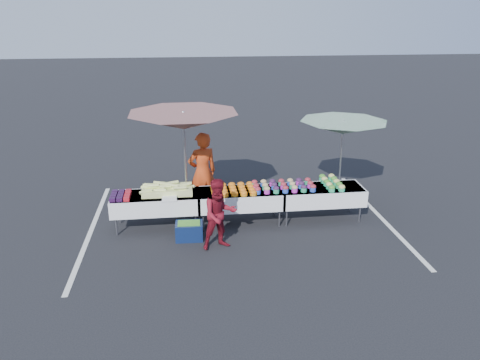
{
  "coord_description": "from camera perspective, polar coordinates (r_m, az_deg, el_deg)",
  "views": [
    {
      "loc": [
        -1.15,
        -9.32,
        4.4
      ],
      "look_at": [
        0.0,
        0.0,
        1.0
      ],
      "focal_mm": 35.0,
      "sensor_mm": 36.0,
      "label": 1
    }
  ],
  "objects": [
    {
      "name": "table_left",
      "position": [
        10.09,
        -10.21,
        -2.65
      ],
      "size": [
        1.86,
        0.81,
        0.75
      ],
      "color": "white",
      "rests_on": "ground"
    },
    {
      "name": "carrot_bowls",
      "position": [
        10.03,
        -0.84,
        -1.13
      ],
      "size": [
        0.95,
        0.69,
        0.11
      ],
      "color": "orange",
      "rests_on": "table_center"
    },
    {
      "name": "table_right",
      "position": [
        10.49,
        9.81,
        -1.73
      ],
      "size": [
        1.86,
        0.81,
        0.75
      ],
      "color": "white",
      "rests_on": "ground"
    },
    {
      "name": "storage_bin",
      "position": [
        9.64,
        -6.21,
        -6.14
      ],
      "size": [
        0.56,
        0.42,
        0.36
      ],
      "rotation": [
        0.0,
        0.0,
        -0.04
      ],
      "color": "#0D1C43",
      "rests_on": "ground"
    },
    {
      "name": "umbrella_right",
      "position": [
        11.05,
        12.47,
        6.2
      ],
      "size": [
        2.15,
        2.15,
        2.06
      ],
      "rotation": [
        0.0,
        0.0,
        -0.07
      ],
      "color": "black",
      "rests_on": "ground"
    },
    {
      "name": "plastic_bags",
      "position": [
        9.73,
        -8.59,
        -2.21
      ],
      "size": [
        0.3,
        0.25,
        0.05
      ],
      "primitive_type": "cube",
      "color": "white",
      "rests_on": "table_left"
    },
    {
      "name": "corn_pile",
      "position": [
        10.03,
        -8.88,
        -1.15
      ],
      "size": [
        1.16,
        0.57,
        0.26
      ],
      "color": "#B9D86F",
      "rests_on": "table_left"
    },
    {
      "name": "umbrella_left",
      "position": [
        9.96,
        -6.89,
        7.07
      ],
      "size": [
        3.14,
        3.14,
        2.44
      ],
      "rotation": [
        0.0,
        0.0,
        0.41
      ],
      "color": "black",
      "rests_on": "ground"
    },
    {
      "name": "stripe_left",
      "position": [
        10.51,
        -17.69,
        -5.85
      ],
      "size": [
        0.1,
        5.0,
        0.0
      ],
      "primitive_type": "cube",
      "color": "silver",
      "rests_on": "ground"
    },
    {
      "name": "vendor",
      "position": [
        10.68,
        -4.59,
        0.91
      ],
      "size": [
        0.8,
        0.65,
        1.87
      ],
      "primitive_type": "imported",
      "rotation": [
        0.0,
        0.0,
        3.49
      ],
      "color": "#BD3D15",
      "rests_on": "ground"
    },
    {
      "name": "berry_punnets",
      "position": [
        10.03,
        -14.34,
        -1.84
      ],
      "size": [
        0.4,
        0.54,
        0.08
      ],
      "color": "black",
      "rests_on": "table_left"
    },
    {
      "name": "bean_baskets",
      "position": [
        10.56,
        11.11,
        -0.3
      ],
      "size": [
        0.36,
        0.86,
        0.15
      ],
      "color": "#29A46B",
      "rests_on": "table_right"
    },
    {
      "name": "potato_cups",
      "position": [
        10.2,
        5.31,
        -0.67
      ],
      "size": [
        1.34,
        0.58,
        0.16
      ],
      "color": "blue",
      "rests_on": "table_right"
    },
    {
      "name": "customer",
      "position": [
        9.04,
        -2.5,
        -4.2
      ],
      "size": [
        0.81,
        0.7,
        1.42
      ],
      "primitive_type": "imported",
      "rotation": [
        0.0,
        0.0,
        0.26
      ],
      "color": "maroon",
      "rests_on": "ground"
    },
    {
      "name": "table_center",
      "position": [
        10.14,
        0.0,
        -2.22
      ],
      "size": [
        1.86,
        0.81,
        0.75
      ],
      "color": "white",
      "rests_on": "ground"
    },
    {
      "name": "ground",
      "position": [
        10.37,
        0.0,
        -5.2
      ],
      "size": [
        80.0,
        80.0,
        0.0
      ],
      "primitive_type": "plane",
      "color": "black"
    },
    {
      "name": "stripe_right",
      "position": [
        11.19,
        16.54,
        -4.13
      ],
      "size": [
        0.1,
        5.0,
        0.0
      ],
      "primitive_type": "cube",
      "color": "silver",
      "rests_on": "ground"
    }
  ]
}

